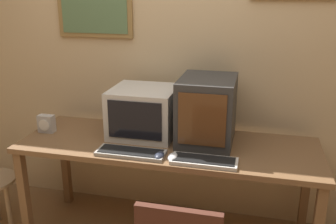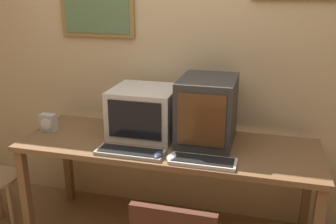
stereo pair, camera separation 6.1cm
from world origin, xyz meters
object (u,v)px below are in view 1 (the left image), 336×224
Objects in this scene: keyboard_main at (131,153)px; mouse_far_corner at (159,156)px; monitor_left at (144,112)px; monitor_right at (207,110)px; keyboard_side at (204,161)px; desk_clock at (46,124)px; mouse_near_keyboard at (173,157)px.

mouse_far_corner reaches higher than keyboard_main.
monitor_left is 0.45m from monitor_right.
keyboard_side is (0.46, -0.01, 0.00)m from keyboard_main.
monitor_left reaches higher than mouse_far_corner.
monitor_left reaches higher than keyboard_side.
keyboard_main is at bearing -87.08° from monitor_left.
keyboard_main is 0.75m from desk_clock.
monitor_left is at bearing 92.92° from keyboard_main.
mouse_far_corner is (-0.27, -0.01, 0.01)m from keyboard_side.
keyboard_main is 4.11× the size of mouse_far_corner.
mouse_near_keyboard is 1.02m from desk_clock.
monitor_left is 4.19× the size of mouse_far_corner.
desk_clock is (-0.99, 0.24, 0.04)m from mouse_near_keyboard.
mouse_near_keyboard is 0.89× the size of desk_clock.
monitor_right is (0.44, -0.02, 0.05)m from monitor_left.
mouse_far_corner is at bearing -15.13° from desk_clock.
monitor_right is 0.58m from keyboard_main.
monitor_right is at bearing 37.92° from keyboard_main.
mouse_far_corner is (0.19, -0.02, 0.01)m from keyboard_main.
monitor_right is 0.47m from mouse_far_corner.
keyboard_main is at bearing -142.08° from monitor_right.
monitor_left is 1.02× the size of keyboard_main.
keyboard_main is (-0.43, -0.33, -0.21)m from monitor_right.
mouse_near_keyboard is at bearing -51.61° from monitor_left.
mouse_far_corner is 0.84× the size of desk_clock.
mouse_near_keyboard is at bearing -113.80° from monitor_right.
monitor_right reaches higher than monitor_left.
monitor_left is 3.53× the size of desk_clock.
keyboard_main and keyboard_side have the same top height.
desk_clock is at bearing 162.48° from keyboard_main.
monitor_left is 0.62m from keyboard_side.
keyboard_side is 3.53× the size of mouse_near_keyboard.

